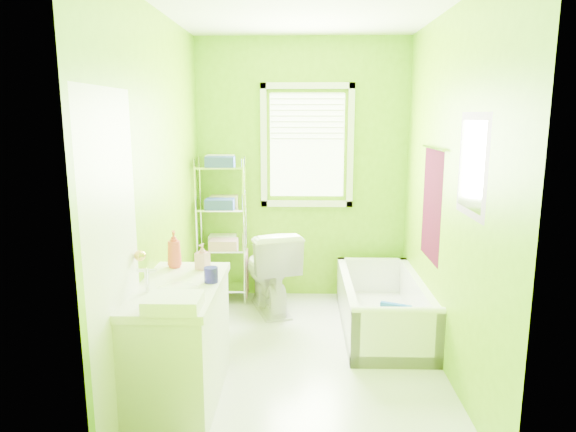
{
  "coord_description": "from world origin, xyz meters",
  "views": [
    {
      "loc": [
        -0.01,
        -3.7,
        1.85
      ],
      "look_at": [
        -0.11,
        0.25,
        1.07
      ],
      "focal_mm": 32.0,
      "sensor_mm": 36.0,
      "label": 1
    }
  ],
  "objects_px": {
    "toilet": "(270,269)",
    "wire_shelf_unit": "(223,214)",
    "bathtub": "(383,314)",
    "vanity": "(179,339)"
  },
  "relations": [
    {
      "from": "toilet",
      "to": "wire_shelf_unit",
      "type": "bearing_deg",
      "value": -46.42
    },
    {
      "from": "bathtub",
      "to": "vanity",
      "type": "xyz_separation_m",
      "value": [
        -1.5,
        -1.13,
        0.27
      ]
    },
    {
      "from": "bathtub",
      "to": "wire_shelf_unit",
      "type": "height_order",
      "value": "wire_shelf_unit"
    },
    {
      "from": "toilet",
      "to": "wire_shelf_unit",
      "type": "height_order",
      "value": "wire_shelf_unit"
    },
    {
      "from": "bathtub",
      "to": "vanity",
      "type": "bearing_deg",
      "value": -143.15
    },
    {
      "from": "vanity",
      "to": "wire_shelf_unit",
      "type": "distance_m",
      "value": 1.91
    },
    {
      "from": "bathtub",
      "to": "vanity",
      "type": "height_order",
      "value": "vanity"
    },
    {
      "from": "vanity",
      "to": "bathtub",
      "type": "bearing_deg",
      "value": 36.85
    },
    {
      "from": "bathtub",
      "to": "toilet",
      "type": "relative_size",
      "value": 1.83
    },
    {
      "from": "wire_shelf_unit",
      "to": "toilet",
      "type": "bearing_deg",
      "value": -28.26
    }
  ]
}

